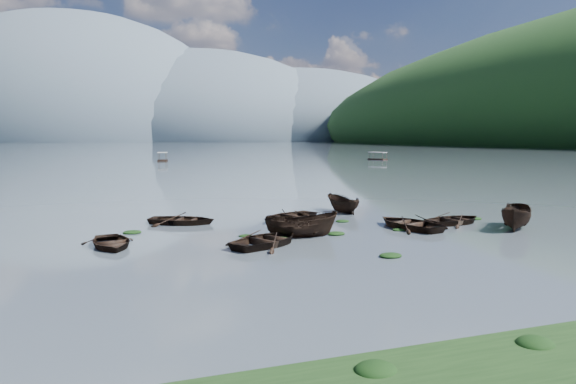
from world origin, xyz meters
name	(u,v)px	position (x,y,z in m)	size (l,w,h in m)	color
ground_plane	(365,255)	(0.00, 0.00, 0.00)	(2400.00, 2400.00, 0.00)	#48525A
haze_mtn_b	(80,141)	(-60.00, 900.00, 0.00)	(520.00, 520.00, 340.00)	#475666
haze_mtn_c	(200,141)	(140.00, 900.00, 0.00)	(520.00, 520.00, 260.00)	#475666
haze_mtn_d	(295,141)	(320.00, 900.00, 0.00)	(520.00, 520.00, 220.00)	#475666
rowboat_0	(111,247)	(-12.16, 6.28, 0.00)	(2.96, 4.15, 0.86)	black
rowboat_1	(268,245)	(-3.97, 3.91, 0.00)	(3.45, 4.84, 1.00)	black
rowboat_2	(301,237)	(-1.43, 5.42, 0.00)	(1.67, 4.44, 1.71)	black
rowboat_3	(409,228)	(6.35, 6.00, 0.00)	(3.62, 5.06, 1.05)	black
rowboat_4	(455,224)	(10.29, 6.52, 0.00)	(3.24, 4.54, 0.94)	black
rowboat_5	(516,229)	(12.79, 3.49, 0.00)	(1.77, 4.72, 1.82)	black
rowboat_6	(182,224)	(-7.53, 12.54, 0.00)	(3.27, 4.58, 0.95)	black
rowboat_7	(289,221)	(-0.10, 11.47, 0.00)	(3.43, 4.80, 0.99)	black
rowboat_8	(342,212)	(5.28, 14.02, 0.00)	(1.52, 4.03, 1.56)	black
weed_clump_0	(280,239)	(-2.82, 5.22, 0.00)	(1.10, 0.90, 0.24)	black
weed_clump_1	(336,235)	(0.85, 5.48, 0.00)	(1.14, 0.91, 0.25)	black
weed_clump_2	(391,257)	(1.00, -0.77, 0.00)	(1.17, 0.94, 0.25)	black
weed_clump_3	(399,230)	(5.27, 5.49, 0.00)	(0.91, 0.77, 0.20)	black
weed_clump_4	(474,219)	(12.76, 7.57, 0.00)	(1.16, 0.92, 0.24)	black
weed_clump_5	(132,233)	(-10.91, 10.04, 0.00)	(1.14, 0.92, 0.24)	black
weed_clump_6	(246,236)	(-4.51, 6.77, 0.00)	(0.84, 0.70, 0.18)	black
weed_clump_7	(342,222)	(3.26, 9.71, 0.00)	(0.97, 0.78, 0.21)	black
pontoon_centre	(163,161)	(0.34, 110.10, 0.00)	(2.31, 5.54, 2.12)	black
pontoon_right	(378,160)	(55.51, 99.21, 0.00)	(2.14, 5.14, 1.97)	black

